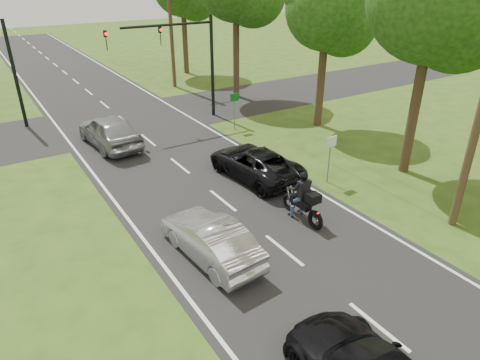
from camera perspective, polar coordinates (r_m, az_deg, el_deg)
name	(u,v)px	position (r m, az deg, el deg)	size (l,w,h in m)	color
ground	(284,250)	(14.43, 5.87, -9.31)	(140.00, 140.00, 0.00)	#2C4D15
road	(163,152)	(22.11, -10.23, 3.68)	(8.00, 100.00, 0.01)	black
cross_road	(124,120)	(27.45, -15.23, 7.68)	(60.00, 7.00, 0.01)	black
motorcycle_rider	(304,202)	(15.75, 8.50, -2.87)	(0.64, 2.25, 1.94)	black
dark_suv	(255,163)	(18.88, 1.96, 2.30)	(2.23, 4.84, 1.35)	black
silver_sedan	(211,239)	(13.68, -3.95, -7.87)	(1.45, 4.15, 1.37)	#ADADB2
silver_suv	(109,131)	(23.27, -17.05, 6.32)	(1.98, 4.93, 1.68)	#919498
traffic_signal	(183,51)	(25.81, -7.57, 16.70)	(6.38, 0.44, 6.00)	black
signal_pole_far	(15,76)	(27.66, -27.79, 12.22)	(0.20, 0.20, 6.00)	black
utility_pole_far	(170,18)	(34.08, -9.27, 20.52)	(1.60, 0.28, 10.00)	#4F3B24
sign_white	(331,148)	(18.42, 12.00, 4.17)	(0.55, 0.07, 2.12)	slate
sign_green	(234,102)	(24.50, -0.75, 10.31)	(0.55, 0.07, 2.12)	slate
tree_row_b	(444,4)	(19.58, 25.57, 20.38)	(5.60, 5.43, 10.06)	#332316
tree_row_c	(333,13)	(24.90, 12.28, 20.89)	(4.80, 4.65, 8.76)	#332316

